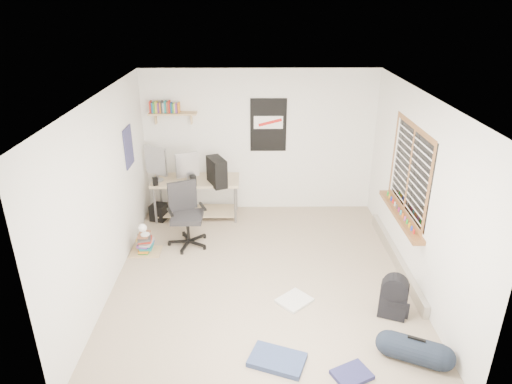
{
  "coord_description": "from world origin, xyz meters",
  "views": [
    {
      "loc": [
        -0.13,
        -5.35,
        3.6
      ],
      "look_at": [
        -0.08,
        0.39,
        1.1
      ],
      "focal_mm": 32.0,
      "sensor_mm": 36.0,
      "label": 1
    }
  ],
  "objects_px": {
    "desk": "(197,197)",
    "book_stack": "(145,243)",
    "office_chair": "(187,216)",
    "backpack": "(393,300)",
    "duffel_bag": "(415,350)"
  },
  "relations": [
    {
      "from": "desk",
      "to": "duffel_bag",
      "type": "xyz_separation_m",
      "value": [
        2.68,
        -3.49,
        -0.22
      ]
    },
    {
      "from": "office_chair",
      "to": "duffel_bag",
      "type": "distance_m",
      "value": 3.7
    },
    {
      "from": "desk",
      "to": "duffel_bag",
      "type": "relative_size",
      "value": 2.67
    },
    {
      "from": "backpack",
      "to": "duffel_bag",
      "type": "height_order",
      "value": "same"
    },
    {
      "from": "backpack",
      "to": "book_stack",
      "type": "xyz_separation_m",
      "value": [
        -3.32,
        1.49,
        -0.05
      ]
    },
    {
      "from": "desk",
      "to": "office_chair",
      "type": "distance_m",
      "value": 1.0
    },
    {
      "from": "desk",
      "to": "book_stack",
      "type": "distance_m",
      "value": 1.4
    },
    {
      "from": "duffel_bag",
      "to": "book_stack",
      "type": "distance_m",
      "value": 4.03
    },
    {
      "from": "backpack",
      "to": "duffel_bag",
      "type": "bearing_deg",
      "value": -67.87
    },
    {
      "from": "backpack",
      "to": "book_stack",
      "type": "height_order",
      "value": "backpack"
    },
    {
      "from": "desk",
      "to": "book_stack",
      "type": "height_order",
      "value": "desk"
    },
    {
      "from": "desk",
      "to": "book_stack",
      "type": "relative_size",
      "value": 3.16
    },
    {
      "from": "office_chair",
      "to": "backpack",
      "type": "relative_size",
      "value": 2.3
    },
    {
      "from": "office_chair",
      "to": "duffel_bag",
      "type": "height_order",
      "value": "office_chair"
    },
    {
      "from": "office_chair",
      "to": "book_stack",
      "type": "bearing_deg",
      "value": 177.54
    }
  ]
}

